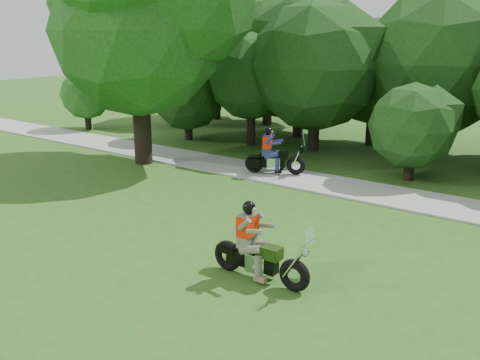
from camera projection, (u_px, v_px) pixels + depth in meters
The scene contains 5 objects.
ground at pixel (282, 310), 9.87m from camera, with size 100.00×100.00×0.00m, color #265F1B.
walkway at pixel (424, 202), 16.05m from camera, with size 60.00×2.20×0.06m, color gray.
big_tree_west at pixel (143, 9), 19.69m from camera, with size 8.64×6.56×9.96m.
chopper_motorcycle at pixel (255, 251), 10.98m from camera, with size 2.33×0.62×1.67m.
touring_motorcycle at pixel (271, 157), 19.01m from camera, with size 2.07×1.31×1.67m.
Camera 1 is at (4.68, -7.57, 4.97)m, focal length 40.00 mm.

